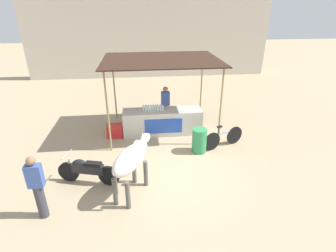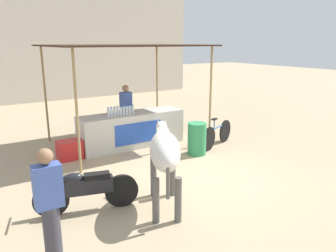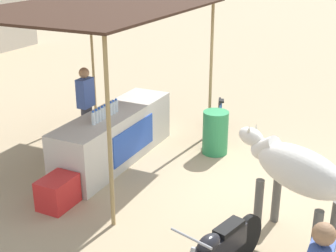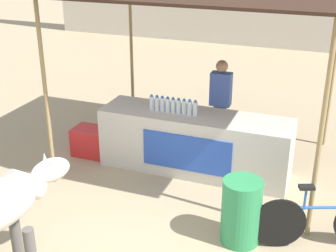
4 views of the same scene
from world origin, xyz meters
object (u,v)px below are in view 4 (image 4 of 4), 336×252
Objects in this scene: stall_counter at (195,143)px; water_barrel at (241,211)px; bicycle_leaning at (320,222)px; cooler_box at (91,141)px; vendor_behind_counter at (220,107)px.

stall_counter reaches higher than water_barrel.
bicycle_leaning is (0.92, 0.23, -0.07)m from water_barrel.
bicycle_leaning is at bearing -17.80° from cooler_box.
vendor_behind_counter is at bearing 22.86° from cooler_box.
bicycle_leaning reaches higher than cooler_box.
stall_counter is 2.42m from bicycle_leaning.
bicycle_leaning is (1.83, -2.08, -0.50)m from vendor_behind_counter.
stall_counter is 3.54× the size of water_barrel.
water_barrel is at bearing -26.62° from cooler_box.
water_barrel is (0.91, -2.32, -0.43)m from vendor_behind_counter.
water_barrel reaches higher than cooler_box.
stall_counter is at bearing -104.49° from vendor_behind_counter.
cooler_box is at bearing -157.14° from vendor_behind_counter.
bicycle_leaning reaches higher than water_barrel.
vendor_behind_counter is at bearing 131.24° from bicycle_leaning.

